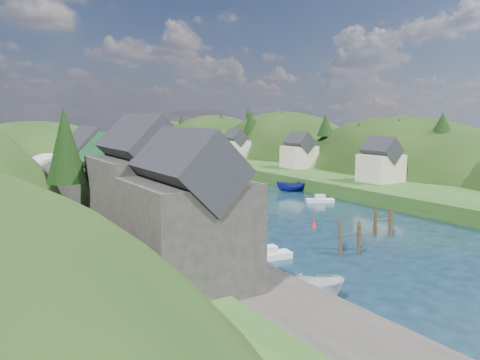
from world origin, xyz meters
TOP-DOWN VIEW (x-y plane):
  - ground at (0.00, 50.00)m, footprint 600.00×600.00m
  - hillside_right at (45.00, 75.00)m, footprint 36.00×245.56m
  - far_hills at (1.22, 174.01)m, footprint 103.00×68.00m
  - hill_trees at (0.92, 65.63)m, footprint 91.03×145.97m
  - quay_left at (-24.00, 20.00)m, footprint 12.00×110.00m
  - terrace_left_grass at (-31.00, 20.00)m, footprint 12.00×110.00m
  - quayside_buildings at (-26.00, 6.39)m, footprint 8.00×35.84m
  - boat_sheds at (-26.00, 39.00)m, footprint 7.00×21.00m
  - terrace_right at (25.00, 40.00)m, footprint 16.00×120.00m
  - right_bank_cottages at (28.00, 48.33)m, footprint 9.00×59.24m
  - piling_cluster_near at (-4.58, -1.47)m, footprint 3.31×3.08m
  - piling_cluster_far at (4.28, 1.64)m, footprint 3.08×2.88m
  - channel_buoy_near at (-0.13, 9.39)m, footprint 0.70×0.70m
  - channel_buoy_far at (-3.29, 18.79)m, footprint 0.70×0.70m
  - moored_boats at (-2.84, 23.09)m, footprint 37.46×92.11m

SIDE VIEW (x-z plane):
  - far_hills at x=1.22m, z-range -32.80..11.20m
  - hillside_right at x=45.00m, z-range -31.41..16.59m
  - ground at x=0.00m, z-range 0.00..0.00m
  - channel_buoy_near at x=-0.13m, z-range -0.07..1.03m
  - channel_buoy_far at x=-3.29m, z-range -0.07..1.03m
  - moored_boats at x=-2.84m, z-range -0.51..1.79m
  - quay_left at x=-24.00m, z-range 0.00..2.00m
  - terrace_right at x=25.00m, z-range 0.00..2.40m
  - terrace_left_grass at x=-31.00m, z-range 0.00..2.50m
  - piling_cluster_far at x=4.28m, z-range -0.57..3.16m
  - piling_cluster_near at x=-4.58m, z-range -0.57..3.30m
  - boat_sheds at x=-26.00m, z-range 1.52..9.02m
  - right_bank_cottages at x=28.00m, z-range 1.64..10.05m
  - quayside_buildings at x=-26.00m, z-range 0.64..13.54m
  - hill_trees at x=0.92m, z-range 5.03..16.97m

